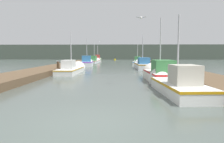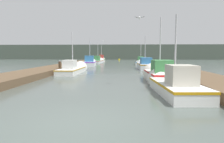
{
  "view_description": "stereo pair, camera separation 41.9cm",
  "coord_description": "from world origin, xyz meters",
  "views": [
    {
      "loc": [
        0.8,
        -5.08,
        1.88
      ],
      "look_at": [
        0.33,
        9.47,
        0.53
      ],
      "focal_mm": 32.0,
      "sensor_mm": 36.0,
      "label": 1
    },
    {
      "loc": [
        1.21,
        -5.06,
        1.88
      ],
      "look_at": [
        0.33,
        9.47,
        0.53
      ],
      "focal_mm": 32.0,
      "sensor_mm": 36.0,
      "label": 2
    }
  ],
  "objects": [
    {
      "name": "ground_plane",
      "position": [
        0.0,
        0.0,
        0.0
      ],
      "size": [
        200.0,
        200.0,
        0.0
      ],
      "color": "#47514C"
    },
    {
      "name": "dock_left",
      "position": [
        -6.17,
        16.0,
        0.23
      ],
      "size": [
        2.83,
        40.0,
        0.46
      ],
      "color": "brown",
      "rests_on": "ground_plane"
    },
    {
      "name": "dock_right",
      "position": [
        6.17,
        16.0,
        0.23
      ],
      "size": [
        2.83,
        40.0,
        0.46
      ],
      "color": "brown",
      "rests_on": "ground_plane"
    },
    {
      "name": "distant_shore_ridge",
      "position": [
        0.0,
        60.84,
        2.17
      ],
      "size": [
        120.0,
        16.0,
        4.34
      ],
      "color": "#424C42",
      "rests_on": "ground_plane"
    },
    {
      "name": "fishing_boat_0",
      "position": [
        3.55,
        4.66,
        0.4
      ],
      "size": [
        1.92,
        5.32,
        4.12
      ],
      "rotation": [
        0.0,
        0.0,
        0.07
      ],
      "color": "silver",
      "rests_on": "ground_plane"
    },
    {
      "name": "fishing_boat_1",
      "position": [
        3.58,
        8.53,
        0.49
      ],
      "size": [
        1.78,
        4.94,
        4.63
      ],
      "rotation": [
        0.0,
        0.0,
        0.04
      ],
      "color": "silver",
      "rests_on": "ground_plane"
    },
    {
      "name": "fishing_boat_2",
      "position": [
        -3.63,
        13.88,
        0.36
      ],
      "size": [
        1.64,
        6.11,
        4.35
      ],
      "rotation": [
        0.0,
        0.0,
        -0.01
      ],
      "color": "silver",
      "rests_on": "ground_plane"
    },
    {
      "name": "fishing_boat_3",
      "position": [
        3.69,
        19.25,
        0.47
      ],
      "size": [
        1.68,
        5.84,
        4.38
      ],
      "rotation": [
        0.0,
        0.0,
        0.02
      ],
      "color": "silver",
      "rests_on": "ground_plane"
    },
    {
      "name": "fishing_boat_4",
      "position": [
        -3.76,
        23.8,
        0.49
      ],
      "size": [
        1.89,
        4.93,
        4.34
      ],
      "rotation": [
        0.0,
        0.0,
        0.08
      ],
      "color": "silver",
      "rests_on": "ground_plane"
    },
    {
      "name": "fishing_boat_5",
      "position": [
        3.93,
        27.8,
        0.4
      ],
      "size": [
        1.88,
        4.57,
        3.77
      ],
      "rotation": [
        0.0,
        0.0,
        -0.1
      ],
      "color": "silver",
      "rests_on": "ground_plane"
    },
    {
      "name": "fishing_boat_6",
      "position": [
        -3.85,
        33.45,
        0.41
      ],
      "size": [
        1.86,
        5.49,
        4.38
      ],
      "rotation": [
        0.0,
        0.0,
        -0.09
      ],
      "color": "silver",
      "rests_on": "ground_plane"
    },
    {
      "name": "fishing_boat_7",
      "position": [
        -3.77,
        38.72,
        0.48
      ],
      "size": [
        1.89,
        4.46,
        3.91
      ],
      "rotation": [
        0.0,
        0.0,
        0.09
      ],
      "color": "silver",
      "rests_on": "ground_plane"
    },
    {
      "name": "mooring_piling_0",
      "position": [
        4.93,
        30.91,
        0.7
      ],
      "size": [
        0.27,
        0.27,
        1.39
      ],
      "color": "#473523",
      "rests_on": "ground_plane"
    },
    {
      "name": "mooring_piling_1",
      "position": [
        4.82,
        20.22,
        0.49
      ],
      "size": [
        0.29,
        0.29,
        0.98
      ],
      "color": "#473523",
      "rests_on": "ground_plane"
    },
    {
      "name": "mooring_piling_2",
      "position": [
        -4.87,
        13.47,
        0.58
      ],
      "size": [
        0.28,
        0.28,
        1.15
      ],
      "color": "#473523",
      "rests_on": "ground_plane"
    },
    {
      "name": "channel_buoy",
      "position": [
        -0.11,
        47.11,
        0.15
      ],
      "size": [
        0.53,
        0.53,
        1.03
      ],
      "color": "gold",
      "rests_on": "ground_plane"
    },
    {
      "name": "seagull_lead",
      "position": [
        2.05,
        6.33,
        3.85
      ],
      "size": [
        0.55,
        0.29,
        0.12
      ],
      "rotation": [
        0.0,
        0.0,
        6.24
      ],
      "color": "white"
    },
    {
      "name": "seagull_1",
      "position": [
        -2.22,
        27.45,
        3.77
      ],
      "size": [
        0.56,
        0.31,
        0.12
      ],
      "rotation": [
        0.0,
        0.0,
        6.05
      ],
      "color": "white"
    }
  ]
}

